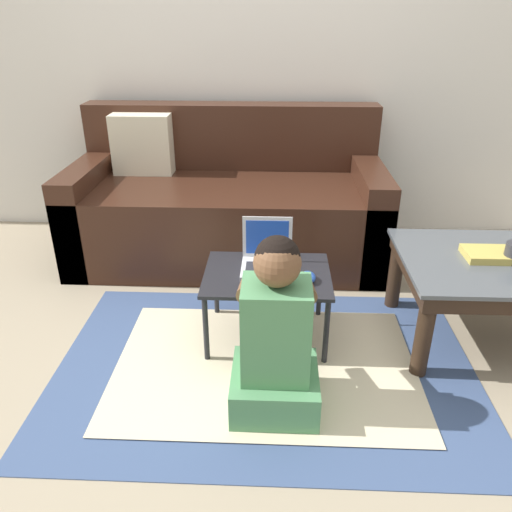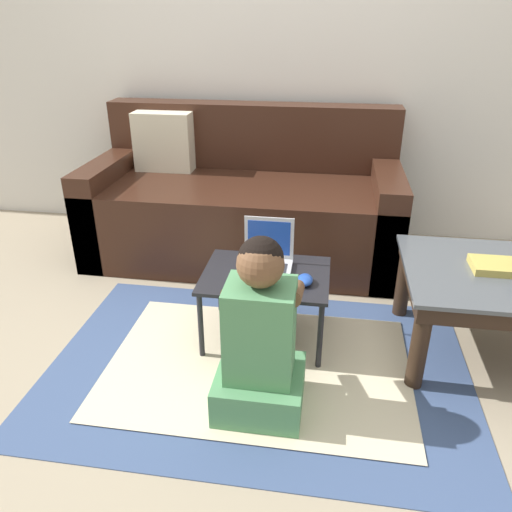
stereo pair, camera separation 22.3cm
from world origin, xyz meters
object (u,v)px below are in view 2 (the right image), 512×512
laptop (267,261)px  computer_mouse (305,280)px  couch (244,205)px  laptop_desk (266,281)px  person_seated (260,340)px  book_on_table (499,266)px

laptop → computer_mouse: (0.18, -0.11, -0.02)m
couch → laptop_desk: couch is taller
laptop → person_seated: (0.04, -0.50, -0.07)m
couch → computer_mouse: size_ratio=18.88×
laptop_desk → book_on_table: bearing=2.8°
laptop_desk → person_seated: bearing=-84.7°
computer_mouse → book_on_table: book_on_table is taller
couch → laptop_desk: (0.27, -0.93, -0.01)m
laptop_desk → book_on_table: book_on_table is taller
couch → laptop_desk: 0.96m
couch → person_seated: (0.31, -1.38, -0.00)m
book_on_table → laptop: bearing=179.9°
couch → person_seated: size_ratio=2.57×
person_seated → book_on_table: bearing=28.2°
laptop → book_on_table: bearing=-0.1°
person_seated → book_on_table: person_seated is taller
laptop_desk → computer_mouse: computer_mouse is taller
laptop_desk → laptop: 0.09m
laptop → person_seated: bearing=-84.9°
laptop_desk → person_seated: (0.04, -0.45, 0.00)m
laptop_desk → book_on_table: (0.97, 0.05, 0.13)m
couch → book_on_table: couch is taller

